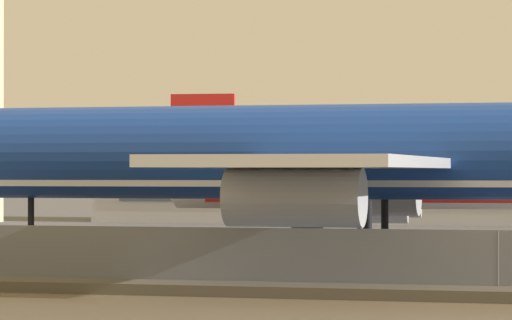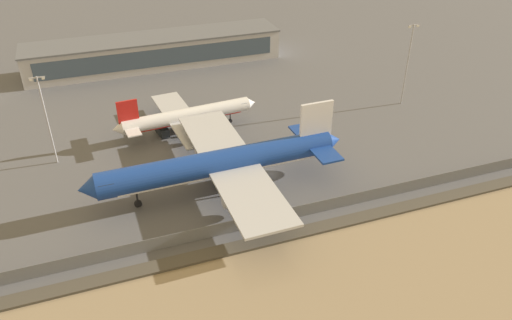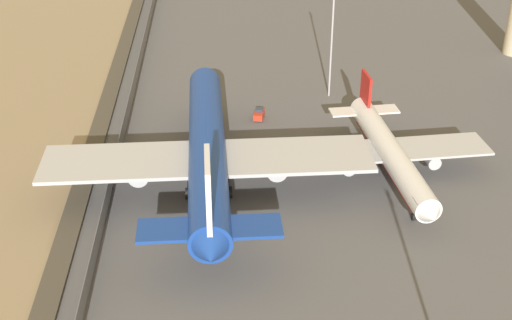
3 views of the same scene
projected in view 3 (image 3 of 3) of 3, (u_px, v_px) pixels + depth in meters
The scene contains 8 objects.
ground_plane at pixel (221, 229), 96.57m from camera, with size 500.00×500.00×0.00m, color #565659.
shoreline_seawall at pixel (68, 232), 95.40m from camera, with size 320.00×3.00×0.50m.
perimeter_fence at pixel (101, 224), 95.08m from camera, with size 280.00×0.10×2.78m.
cargo_jet_blue at pixel (207, 151), 102.91m from camera, with size 55.48×47.23×16.48m.
passenger_jet_white_red at pixel (389, 152), 106.72m from camera, with size 37.17×31.80×11.37m.
baggage_tug at pixel (259, 114), 126.49m from camera, with size 3.47×2.25×1.80m.
ops_van at pixel (383, 151), 113.55m from camera, with size 2.96×5.48×2.48m.
apron_light_mast_apron_west at pixel (332, 37), 130.15m from camera, with size 3.20×0.40×20.88m.
Camera 3 is at (80.18, 0.04, 54.84)m, focal length 50.00 mm.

